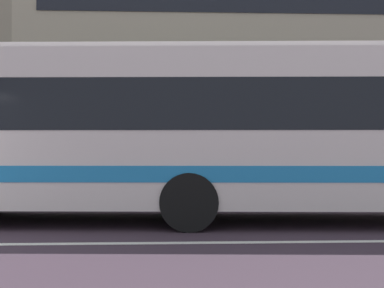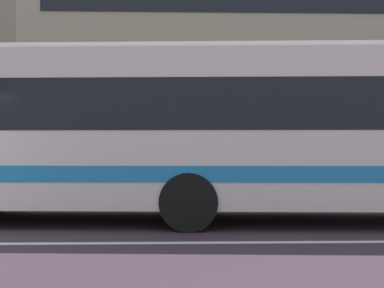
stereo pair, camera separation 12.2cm
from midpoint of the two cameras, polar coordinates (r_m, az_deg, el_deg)
name	(u,v)px [view 1 (the left image)]	position (r m, az deg, el deg)	size (l,w,h in m)	color
hedge_row_far	(70,187)	(12.87, -14.71, -5.03)	(13.71, 1.10, 0.84)	#37642F
apartment_block_right	(278,43)	(23.81, 10.14, 11.79)	(21.46, 11.77, 13.13)	tan
transit_bus	(230,129)	(9.25, 4.21, 1.84)	(12.42, 3.21, 3.27)	silver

